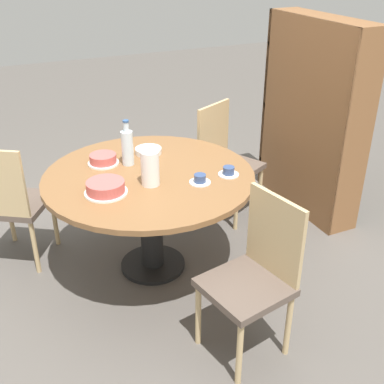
{
  "coord_description": "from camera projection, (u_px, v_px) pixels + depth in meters",
  "views": [
    {
      "loc": [
        2.72,
        -0.93,
        2.12
      ],
      "look_at": [
        0.0,
        0.31,
        0.54
      ],
      "focal_mm": 45.0,
      "sensor_mm": 36.0,
      "label": 1
    }
  ],
  "objects": [
    {
      "name": "water_bottle",
      "position": [
        127.0,
        147.0,
        3.25
      ],
      "size": [
        0.08,
        0.08,
        0.32
      ],
      "color": "silver",
      "rests_on": "dining_table"
    },
    {
      "name": "cake_second",
      "position": [
        103.0,
        159.0,
        3.3
      ],
      "size": [
        0.21,
        0.21,
        0.07
      ],
      "color": "white",
      "rests_on": "dining_table"
    },
    {
      "name": "chair_c",
      "position": [
        255.0,
        274.0,
        2.62
      ],
      "size": [
        0.49,
        0.49,
        0.94
      ],
      "rotation": [
        0.0,
        0.0,
        6.48
      ],
      "color": "tan",
      "rests_on": "ground_plane"
    },
    {
      "name": "chair_a",
      "position": [
        225.0,
        159.0,
        4.0
      ],
      "size": [
        0.56,
        0.56,
        0.94
      ],
      "rotation": [
        0.0,
        0.0,
        2.03
      ],
      "color": "tan",
      "rests_on": "ground_plane"
    },
    {
      "name": "dining_table",
      "position": [
        150.0,
        192.0,
        3.23
      ],
      "size": [
        1.4,
        1.4,
        0.74
      ],
      "color": "black",
      "rests_on": "ground_plane"
    },
    {
      "name": "cake_main",
      "position": [
        106.0,
        188.0,
        2.92
      ],
      "size": [
        0.26,
        0.26,
        0.08
      ],
      "color": "white",
      "rests_on": "dining_table"
    },
    {
      "name": "plate_stack",
      "position": [
        148.0,
        151.0,
        3.47
      ],
      "size": [
        0.19,
        0.19,
        0.04
      ],
      "color": "white",
      "rests_on": "dining_table"
    },
    {
      "name": "cup_b",
      "position": [
        200.0,
        180.0,
        3.05
      ],
      "size": [
        0.14,
        0.14,
        0.06
      ],
      "color": "silver",
      "rests_on": "dining_table"
    },
    {
      "name": "cup_a",
      "position": [
        229.0,
        172.0,
        3.15
      ],
      "size": [
        0.14,
        0.14,
        0.06
      ],
      "color": "silver",
      "rests_on": "dining_table"
    },
    {
      "name": "ground_plane",
      "position": [
        153.0,
        266.0,
        3.52
      ],
      "size": [
        14.0,
        14.0,
        0.0
      ],
      "primitive_type": "plane",
      "color": "#56514C"
    },
    {
      "name": "bookshelf",
      "position": [
        310.0,
        120.0,
        3.99
      ],
      "size": [
        1.09,
        0.28,
        1.61
      ],
      "rotation": [
        0.0,
        0.0,
        3.14
      ],
      "color": "brown",
      "rests_on": "ground_plane"
    },
    {
      "name": "chair_b",
      "position": [
        11.0,
        201.0,
        3.35
      ],
      "size": [
        0.58,
        0.58,
        0.94
      ],
      "rotation": [
        0.0,
        0.0,
        4.14
      ],
      "color": "tan",
      "rests_on": "ground_plane"
    },
    {
      "name": "coffee_pot",
      "position": [
        150.0,
        167.0,
        2.98
      ],
      "size": [
        0.12,
        0.12,
        0.26
      ],
      "color": "white",
      "rests_on": "dining_table"
    }
  ]
}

